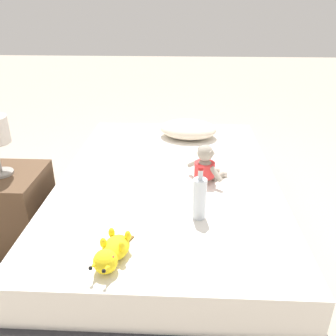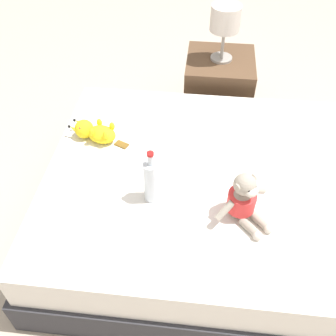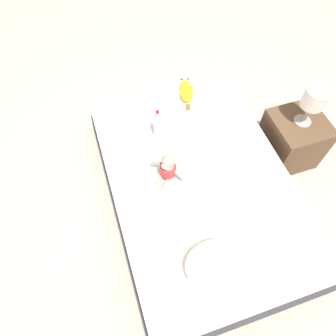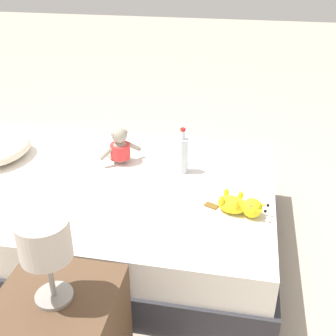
% 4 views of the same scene
% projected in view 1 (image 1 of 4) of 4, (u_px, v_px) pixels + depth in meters
% --- Properties ---
extents(ground_plane, '(16.00, 16.00, 0.00)m').
position_uv_depth(ground_plane, '(168.00, 230.00, 2.41)').
color(ground_plane, '#B7A893').
extents(bed, '(1.36, 2.07, 0.42)m').
position_uv_depth(bed, '(168.00, 204.00, 2.32)').
color(bed, '#2D2D33').
rests_on(bed, ground_plane).
extents(pillow, '(0.50, 0.42, 0.13)m').
position_uv_depth(pillow, '(188.00, 129.00, 2.81)').
color(pillow, beige).
rests_on(pillow, bed).
extents(plush_monkey, '(0.26, 0.26, 0.24)m').
position_uv_depth(plush_monkey, '(206.00, 166.00, 2.12)').
color(plush_monkey, '#9E9384').
rests_on(plush_monkey, bed).
extents(plush_yellow_creature, '(0.15, 0.33, 0.10)m').
position_uv_depth(plush_yellow_creature, '(112.00, 253.00, 1.47)').
color(plush_yellow_creature, yellow).
rests_on(plush_yellow_creature, bed).
extents(glass_bottle, '(0.07, 0.07, 0.28)m').
position_uv_depth(glass_bottle, '(199.00, 198.00, 1.75)').
color(glass_bottle, silver).
rests_on(glass_bottle, bed).
extents(nightstand, '(0.44, 0.44, 0.49)m').
position_uv_depth(nightstand, '(9.00, 209.00, 2.19)').
color(nightstand, brown).
rests_on(nightstand, ground_plane).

